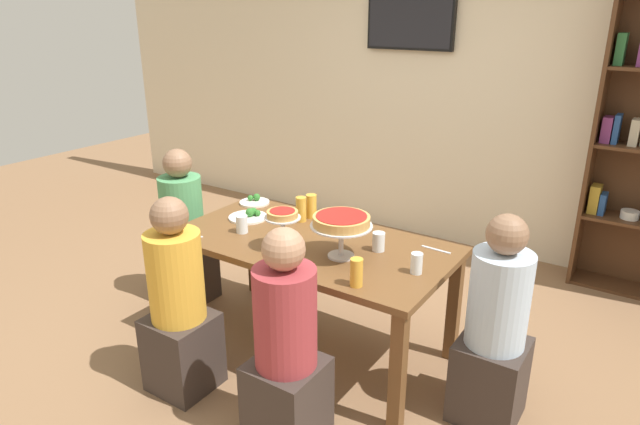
# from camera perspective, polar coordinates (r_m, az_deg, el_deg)

# --- Properties ---
(ground_plane) EXTENTS (12.00, 12.00, 0.00)m
(ground_plane) POSITION_cam_1_polar(r_m,az_deg,el_deg) (3.70, -0.88, -13.49)
(ground_plane) COLOR #846042
(rear_partition) EXTENTS (8.00, 0.12, 2.80)m
(rear_partition) POSITION_cam_1_polar(r_m,az_deg,el_deg) (5.08, 13.53, 12.35)
(rear_partition) COLOR beige
(rear_partition) RESTS_ON ground_plane
(dining_table) EXTENTS (1.69, 0.89, 0.74)m
(dining_table) POSITION_cam_1_polar(r_m,az_deg,el_deg) (3.38, -0.94, -4.29)
(dining_table) COLOR brown
(dining_table) RESTS_ON ground_plane
(television) EXTENTS (0.80, 0.05, 0.45)m
(television) POSITION_cam_1_polar(r_m,az_deg,el_deg) (5.11, 9.23, 18.66)
(television) COLOR black
(diner_head_west) EXTENTS (0.34, 0.34, 1.15)m
(diner_head_west) POSITION_cam_1_polar(r_m,az_deg,el_deg) (4.14, -13.74, -2.55)
(diner_head_west) COLOR #382D28
(diner_head_west) RESTS_ON ground_plane
(diner_near_left) EXTENTS (0.34, 0.34, 1.15)m
(diner_near_left) POSITION_cam_1_polar(r_m,az_deg,el_deg) (3.20, -14.27, -9.70)
(diner_near_left) COLOR #382D28
(diner_near_left) RESTS_ON ground_plane
(diner_head_east) EXTENTS (0.34, 0.34, 1.15)m
(diner_head_east) POSITION_cam_1_polar(r_m,az_deg,el_deg) (3.02, 17.43, -11.97)
(diner_head_east) COLOR #382D28
(diner_head_east) RESTS_ON ground_plane
(diner_near_right) EXTENTS (0.34, 0.34, 1.15)m
(diner_near_right) POSITION_cam_1_polar(r_m,az_deg,el_deg) (2.76, -3.49, -14.42)
(diner_near_right) COLOR #382D28
(diner_near_right) RESTS_ON ground_plane
(deep_dish_pizza_stand) EXTENTS (0.35, 0.35, 0.25)m
(deep_dish_pizza_stand) POSITION_cam_1_polar(r_m,az_deg,el_deg) (3.06, 2.21, -1.07)
(deep_dish_pizza_stand) COLOR silver
(deep_dish_pizza_stand) RESTS_ON dining_table
(personal_pizza_stand) EXTENTS (0.21, 0.21, 0.24)m
(personal_pizza_stand) POSITION_cam_1_polar(r_m,az_deg,el_deg) (3.18, -3.86, -0.81)
(personal_pizza_stand) COLOR silver
(personal_pizza_stand) RESTS_ON dining_table
(salad_plate_near_diner) EXTENTS (0.21, 0.21, 0.07)m
(salad_plate_near_diner) POSITION_cam_1_polar(r_m,az_deg,el_deg) (4.00, -6.73, 1.16)
(salad_plate_near_diner) COLOR white
(salad_plate_near_diner) RESTS_ON dining_table
(salad_plate_far_diner) EXTENTS (0.26, 0.26, 0.07)m
(salad_plate_far_diner) POSITION_cam_1_polar(r_m,az_deg,el_deg) (3.72, -7.25, -0.34)
(salad_plate_far_diner) COLOR white
(salad_plate_far_diner) RESTS_ON dining_table
(salad_plate_spare) EXTENTS (0.26, 0.26, 0.06)m
(salad_plate_spare) POSITION_cam_1_polar(r_m,az_deg,el_deg) (3.53, 2.15, -1.46)
(salad_plate_spare) COLOR white
(salad_plate_spare) RESTS_ON dining_table
(beer_glass_amber_tall) EXTENTS (0.07, 0.07, 0.16)m
(beer_glass_amber_tall) POSITION_cam_1_polar(r_m,az_deg,el_deg) (3.68, -0.90, 0.66)
(beer_glass_amber_tall) COLOR gold
(beer_glass_amber_tall) RESTS_ON dining_table
(beer_glass_amber_short) EXTENTS (0.07, 0.07, 0.16)m
(beer_glass_amber_short) POSITION_cam_1_polar(r_m,az_deg,el_deg) (3.62, -1.96, 0.34)
(beer_glass_amber_short) COLOR gold
(beer_glass_amber_short) RESTS_ON dining_table
(beer_glass_amber_spare) EXTENTS (0.07, 0.07, 0.15)m
(beer_glass_amber_spare) POSITION_cam_1_polar(r_m,az_deg,el_deg) (2.80, 3.76, -6.14)
(beer_glass_amber_spare) COLOR gold
(beer_glass_amber_spare) RESTS_ON dining_table
(water_glass_clear_near) EXTENTS (0.07, 0.07, 0.11)m
(water_glass_clear_near) POSITION_cam_1_polar(r_m,az_deg,el_deg) (3.48, -8.01, -1.19)
(water_glass_clear_near) COLOR white
(water_glass_clear_near) RESTS_ON dining_table
(water_glass_clear_far) EXTENTS (0.07, 0.07, 0.11)m
(water_glass_clear_far) POSITION_cam_1_polar(r_m,az_deg,el_deg) (3.21, 6.02, -2.99)
(water_glass_clear_far) COLOR white
(water_glass_clear_far) RESTS_ON dining_table
(water_glass_clear_spare) EXTENTS (0.06, 0.06, 0.11)m
(water_glass_clear_spare) POSITION_cam_1_polar(r_m,az_deg,el_deg) (2.97, 9.87, -5.15)
(water_glass_clear_spare) COLOR white
(water_glass_clear_spare) RESTS_ON dining_table
(cutlery_fork_near) EXTENTS (0.18, 0.03, 0.00)m
(cutlery_fork_near) POSITION_cam_1_polar(r_m,az_deg,el_deg) (3.29, 11.80, -3.74)
(cutlery_fork_near) COLOR silver
(cutlery_fork_near) RESTS_ON dining_table
(cutlery_knife_near) EXTENTS (0.18, 0.05, 0.00)m
(cutlery_knife_near) POSITION_cam_1_polar(r_m,az_deg,el_deg) (3.51, -13.19, -2.25)
(cutlery_knife_near) COLOR silver
(cutlery_knife_near) RESTS_ON dining_table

